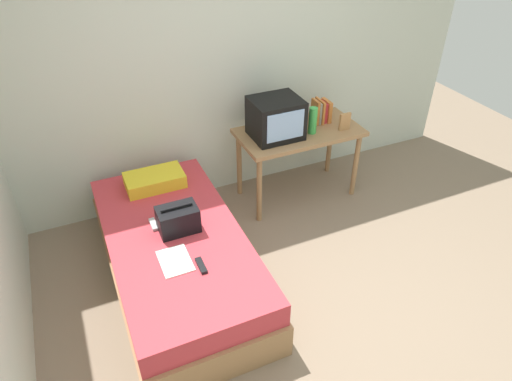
{
  "coord_description": "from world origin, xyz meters",
  "views": [
    {
      "loc": [
        -1.34,
        -1.79,
        2.74
      ],
      "look_at": [
        -0.1,
        0.99,
        0.58
      ],
      "focal_mm": 32.06,
      "sensor_mm": 36.0,
      "label": 1
    }
  ],
  "objects_px": {
    "book_row": "(321,111)",
    "desk": "(299,139)",
    "tv": "(276,118)",
    "remote_silver": "(153,224)",
    "handbag": "(178,219)",
    "bed": "(177,257)",
    "remote_dark": "(201,265)",
    "magazine": "(175,261)",
    "water_bottle": "(313,120)",
    "picture_frame": "(345,122)",
    "pillow": "(155,180)"
  },
  "relations": [
    {
      "from": "tv",
      "to": "remote_silver",
      "type": "xyz_separation_m",
      "value": [
        -1.29,
        -0.51,
        -0.41
      ]
    },
    {
      "from": "desk",
      "to": "bed",
      "type": "bearing_deg",
      "value": -154.59
    },
    {
      "from": "book_row",
      "to": "picture_frame",
      "type": "height_order",
      "value": "book_row"
    },
    {
      "from": "bed",
      "to": "remote_silver",
      "type": "height_order",
      "value": "remote_silver"
    },
    {
      "from": "handbag",
      "to": "bed",
      "type": "bearing_deg",
      "value": -148.0
    },
    {
      "from": "bed",
      "to": "magazine",
      "type": "bearing_deg",
      "value": -104.35
    },
    {
      "from": "tv",
      "to": "desk",
      "type": "bearing_deg",
      "value": 1.45
    },
    {
      "from": "water_bottle",
      "to": "magazine",
      "type": "relative_size",
      "value": 0.86
    },
    {
      "from": "bed",
      "to": "picture_frame",
      "type": "height_order",
      "value": "picture_frame"
    },
    {
      "from": "pillow",
      "to": "handbag",
      "type": "height_order",
      "value": "handbag"
    },
    {
      "from": "desk",
      "to": "pillow",
      "type": "distance_m",
      "value": 1.4
    },
    {
      "from": "water_bottle",
      "to": "remote_silver",
      "type": "xyz_separation_m",
      "value": [
        -1.62,
        -0.43,
        -0.35
      ]
    },
    {
      "from": "bed",
      "to": "remote_dark",
      "type": "relative_size",
      "value": 12.82
    },
    {
      "from": "book_row",
      "to": "remote_dark",
      "type": "height_order",
      "value": "book_row"
    },
    {
      "from": "tv",
      "to": "bed",
      "type": "bearing_deg",
      "value": -150.18
    },
    {
      "from": "water_bottle",
      "to": "remote_silver",
      "type": "bearing_deg",
      "value": -165.14
    },
    {
      "from": "desk",
      "to": "remote_silver",
      "type": "bearing_deg",
      "value": -161.44
    },
    {
      "from": "picture_frame",
      "to": "bed",
      "type": "bearing_deg",
      "value": -163.97
    },
    {
      "from": "picture_frame",
      "to": "remote_silver",
      "type": "height_order",
      "value": "picture_frame"
    },
    {
      "from": "bed",
      "to": "handbag",
      "type": "height_order",
      "value": "handbag"
    },
    {
      "from": "remote_dark",
      "to": "remote_silver",
      "type": "height_order",
      "value": "same"
    },
    {
      "from": "tv",
      "to": "remote_silver",
      "type": "bearing_deg",
      "value": -158.33
    },
    {
      "from": "tv",
      "to": "book_row",
      "type": "relative_size",
      "value": 1.91
    },
    {
      "from": "desk",
      "to": "remote_silver",
      "type": "height_order",
      "value": "desk"
    },
    {
      "from": "desk",
      "to": "handbag",
      "type": "height_order",
      "value": "desk"
    },
    {
      "from": "book_row",
      "to": "remote_silver",
      "type": "height_order",
      "value": "book_row"
    },
    {
      "from": "book_row",
      "to": "handbag",
      "type": "xyz_separation_m",
      "value": [
        -1.65,
        -0.73,
        -0.25
      ]
    },
    {
      "from": "magazine",
      "to": "picture_frame",
      "type": "bearing_deg",
      "value": 23.23
    },
    {
      "from": "bed",
      "to": "tv",
      "type": "relative_size",
      "value": 4.55
    },
    {
      "from": "remote_dark",
      "to": "book_row",
      "type": "bearing_deg",
      "value": 35.9
    },
    {
      "from": "bed",
      "to": "desk",
      "type": "height_order",
      "value": "desk"
    },
    {
      "from": "handbag",
      "to": "desk",
      "type": "bearing_deg",
      "value": 25.17
    },
    {
      "from": "magazine",
      "to": "handbag",
      "type": "bearing_deg",
      "value": 69.0
    },
    {
      "from": "bed",
      "to": "remote_dark",
      "type": "xyz_separation_m",
      "value": [
        0.08,
        -0.41,
        0.26
      ]
    },
    {
      "from": "magazine",
      "to": "remote_dark",
      "type": "distance_m",
      "value": 0.2
    },
    {
      "from": "desk",
      "to": "water_bottle",
      "type": "relative_size",
      "value": 4.64
    },
    {
      "from": "picture_frame",
      "to": "handbag",
      "type": "relative_size",
      "value": 0.55
    },
    {
      "from": "remote_silver",
      "to": "bed",
      "type": "bearing_deg",
      "value": -53.38
    },
    {
      "from": "water_bottle",
      "to": "magazine",
      "type": "distance_m",
      "value": 1.84
    },
    {
      "from": "tv",
      "to": "remote_dark",
      "type": "relative_size",
      "value": 2.82
    },
    {
      "from": "remote_dark",
      "to": "remote_silver",
      "type": "distance_m",
      "value": 0.6
    },
    {
      "from": "tv",
      "to": "water_bottle",
      "type": "height_order",
      "value": "tv"
    },
    {
      "from": "bed",
      "to": "handbag",
      "type": "distance_m",
      "value": 0.35
    },
    {
      "from": "book_row",
      "to": "desk",
      "type": "bearing_deg",
      "value": -163.39
    },
    {
      "from": "remote_dark",
      "to": "bed",
      "type": "bearing_deg",
      "value": 100.42
    },
    {
      "from": "desk",
      "to": "remote_dark",
      "type": "xyz_separation_m",
      "value": [
        -1.35,
        -1.09,
        -0.14
      ]
    },
    {
      "from": "magazine",
      "to": "tv",
      "type": "bearing_deg",
      "value": 37.66
    },
    {
      "from": "desk",
      "to": "remote_dark",
      "type": "height_order",
      "value": "desk"
    },
    {
      "from": "picture_frame",
      "to": "remote_dark",
      "type": "bearing_deg",
      "value": -151.69
    },
    {
      "from": "water_bottle",
      "to": "picture_frame",
      "type": "bearing_deg",
      "value": -12.71
    }
  ]
}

